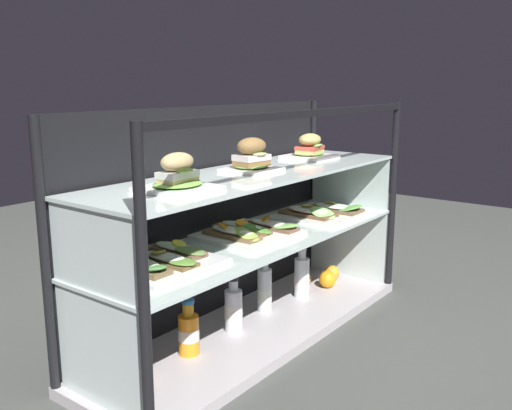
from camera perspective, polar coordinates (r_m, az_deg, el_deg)
The scene contains 21 objects.
ground_plane at distance 2.28m, azimuth 0.00°, elevation -13.04°, with size 6.00×6.00×0.02m, color #444642.
case_base_deck at distance 2.27m, azimuth 0.00°, elevation -12.36°, with size 1.52×0.46×0.04m, color #BCB4B9.
case_frame at distance 2.21m, azimuth -2.98°, elevation -0.47°, with size 1.52×0.46×0.88m.
riser_lower_tier at distance 2.20m, azimuth 0.00°, elevation -7.85°, with size 1.46×0.40×0.34m.
shelf_lower_glass at distance 2.14m, azimuth 0.00°, elevation -3.42°, with size 1.48×0.41×0.01m, color silver.
riser_upper_tier at distance 2.11m, azimuth 0.00°, elevation -0.16°, with size 1.46×0.40×0.24m.
shelf_upper_glass at distance 2.09m, azimuth 0.00°, elevation 3.19°, with size 1.48×0.41×0.01m, color silver.
plated_roll_sandwich_near_right_corner at distance 1.73m, azimuth -7.87°, elevation 2.73°, with size 0.21×0.21×0.12m.
plated_roll_sandwich_far_right at distance 2.09m, azimuth -0.40°, elevation 4.80°, with size 0.18×0.18×0.13m.
plated_roll_sandwich_center at distance 2.46m, azimuth 5.43°, elevation 5.63°, with size 0.19×0.19×0.11m.
open_sandwich_tray_center at distance 1.82m, azimuth -9.42°, elevation -5.58°, with size 0.34×0.31×0.07m.
open_sandwich_tray_mid_left at distance 2.14m, azimuth -0.71°, elevation -2.68°, with size 0.34×0.31×0.07m.
open_sandwich_tray_near_right_corner at distance 2.49m, azimuth 6.73°, elevation -0.69°, with size 0.34×0.32×0.06m.
juice_bottle_front_middle at distance 1.89m, azimuth -11.77°, elevation -14.41°, with size 0.07×0.07×0.21m.
juice_bottle_tucked_behind at distance 2.02m, azimuth -6.78°, elevation -12.59°, with size 0.07×0.07×0.20m.
juice_bottle_front_left_end at distance 2.18m, azimuth -2.28°, elevation -10.41°, with size 0.07×0.07×0.21m.
juice_bottle_front_second at distance 2.35m, azimuth 0.86°, elevation -8.52°, with size 0.06×0.06×0.23m.
juice_bottle_near_post at distance 2.51m, azimuth 4.61°, elevation -7.23°, with size 0.07×0.07×0.23m.
orange_fruit_beside_bottles at distance 2.64m, azimuth 7.19°, elevation -7.42°, with size 0.08×0.08×0.08m, color orange.
orange_fruit_near_left_post at distance 2.73m, azimuth 7.62°, elevation -6.80°, with size 0.07×0.07×0.07m, color orange.
orange_fruit_rolled_forward at distance 2.65m, azimuth 4.82°, elevation -7.41°, with size 0.07×0.07×0.07m, color orange.
Camera 1 is at (-1.64, -1.25, 0.96)m, focal length 39.79 mm.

